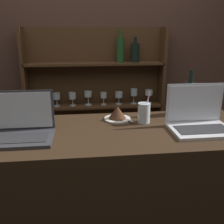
% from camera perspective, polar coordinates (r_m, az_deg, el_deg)
% --- Properties ---
extents(bar_counter, '(1.86, 0.63, 1.01)m').
position_cam_1_polar(bar_counter, '(1.70, -2.92, -20.33)').
color(bar_counter, black).
rests_on(bar_counter, ground_plane).
extents(back_wall, '(7.00, 0.06, 2.70)m').
position_cam_1_polar(back_wall, '(2.43, -4.98, 12.89)').
color(back_wall, '#4C3328').
rests_on(back_wall, ground_plane).
extents(back_shelf, '(1.30, 0.18, 1.60)m').
position_cam_1_polar(back_shelf, '(2.45, -3.47, 0.81)').
color(back_shelf, '#472D19').
rests_on(back_shelf, ground_plane).
extents(laptop_near, '(0.35, 0.24, 0.24)m').
position_cam_1_polar(laptop_near, '(1.42, -20.21, -3.51)').
color(laptop_near, '#333338').
rests_on(laptop_near, bar_counter).
extents(laptop_far, '(0.35, 0.25, 0.25)m').
position_cam_1_polar(laptop_far, '(1.53, 19.27, -1.73)').
color(laptop_far, silver).
rests_on(laptop_far, bar_counter).
extents(cake_plate, '(0.17, 0.18, 0.09)m').
position_cam_1_polar(cake_plate, '(1.61, 1.25, -0.39)').
color(cake_plate, silver).
rests_on(cake_plate, bar_counter).
extents(water_glass, '(0.08, 0.08, 0.20)m').
position_cam_1_polar(water_glass, '(1.56, 7.30, -0.21)').
color(water_glass, silver).
rests_on(water_glass, bar_counter).
extents(wine_bottle_dark, '(0.08, 0.08, 0.30)m').
position_cam_1_polar(wine_bottle_dark, '(1.79, 17.22, 3.25)').
color(wine_bottle_dark, black).
rests_on(wine_bottle_dark, bar_counter).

